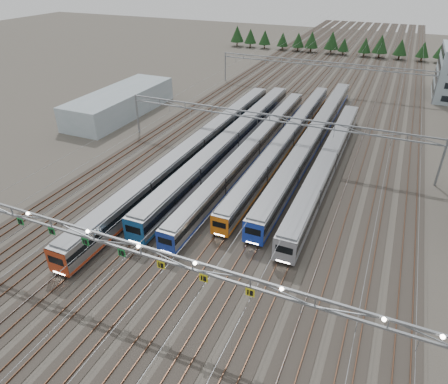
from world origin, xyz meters
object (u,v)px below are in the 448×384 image
at_px(gantry_near, 140,252).
at_px(train_c, 253,148).
at_px(gantry_far, 322,67).
at_px(train_b, 231,141).
at_px(gantry_mid, 270,122).
at_px(train_e, 314,137).
at_px(train_f, 328,162).
at_px(train_a, 197,147).
at_px(train_d, 287,138).
at_px(west_shed, 121,103).

bearing_deg(gantry_near, train_c, 93.30).
bearing_deg(gantry_far, train_b, -98.29).
height_order(train_c, gantry_mid, gantry_mid).
height_order(train_c, train_e, train_e).
height_order(train_b, train_f, train_b).
bearing_deg(gantry_far, train_a, -102.37).
relative_size(train_b, gantry_near, 1.11).
height_order(gantry_near, gantry_far, gantry_near).
bearing_deg(train_b, train_f, -4.50).
height_order(train_d, gantry_mid, gantry_mid).
bearing_deg(west_shed, train_b, -16.55).
bearing_deg(train_b, train_d, 34.07).
bearing_deg(gantry_mid, train_c, -139.44).
xyz_separation_m(train_a, gantry_near, (11.20, -33.81, 4.93)).
xyz_separation_m(train_e, west_shed, (-44.94, 1.04, 0.59)).
bearing_deg(train_a, gantry_far, 77.63).
xyz_separation_m(train_e, gantry_mid, (-6.75, -6.98, 4.31)).
bearing_deg(gantry_mid, west_shed, 168.13).
relative_size(train_a, train_b, 1.10).
height_order(train_d, gantry_far, gantry_far).
bearing_deg(gantry_near, train_a, 108.33).
distance_m(train_a, west_shed, 30.52).
height_order(train_a, train_b, train_b).
bearing_deg(train_e, train_a, -143.56).
xyz_separation_m(train_a, train_d, (13.50, 11.08, -0.27)).
xyz_separation_m(train_c, gantry_far, (2.25, 46.93, 4.46)).
xyz_separation_m(train_b, train_f, (18.00, -1.42, -0.11)).
xyz_separation_m(train_c, train_d, (4.50, 6.69, -0.03)).
distance_m(train_e, west_shed, 44.96).
bearing_deg(west_shed, train_c, -15.48).
distance_m(train_b, train_d, 10.87).
xyz_separation_m(train_a, gantry_mid, (11.25, 6.31, 4.23)).
distance_m(train_b, gantry_mid, 8.05).
bearing_deg(west_shed, train_e, -1.33).
bearing_deg(train_e, train_d, -153.80).
height_order(train_a, train_d, train_a).
distance_m(train_f, gantry_near, 39.37).
xyz_separation_m(train_f, gantry_far, (-11.25, 47.73, 4.28)).
height_order(gantry_near, gantry_mid, gantry_near).
xyz_separation_m(train_a, train_f, (22.50, 3.57, -0.06)).
distance_m(train_e, gantry_near, 47.85).
bearing_deg(west_shed, gantry_far, 44.07).
bearing_deg(gantry_mid, gantry_near, -90.07).
height_order(train_a, gantry_mid, gantry_mid).
xyz_separation_m(train_b, gantry_mid, (6.75, 1.32, 4.18)).
xyz_separation_m(train_e, train_f, (4.50, -9.72, 0.02)).
xyz_separation_m(train_b, train_e, (13.50, 8.30, -0.13)).
xyz_separation_m(gantry_near, west_shed, (-38.14, 48.14, -4.42)).
distance_m(train_d, west_shed, 40.58).
bearing_deg(gantry_near, gantry_far, 89.97).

